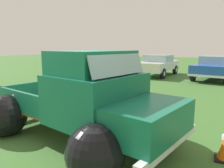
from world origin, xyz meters
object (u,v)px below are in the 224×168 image
Objects in this scene: vintage_pickup_truck at (88,107)px; show_car_0 at (158,64)px; spectator_0 at (88,64)px; show_car_1 at (215,67)px.

vintage_pickup_truck is 1.08× the size of show_car_0.
spectator_0 is (-4.59, 7.44, 0.20)m from vintage_pickup_truck.
show_car_0 is at bearing 3.31° from spectator_0.
show_car_1 is 2.79× the size of spectator_0.
spectator_0 reaches higher than show_car_1.
show_car_1 is at bearing -20.09° from spectator_0.
spectator_0 is at bearing -51.90° from show_car_1.
spectator_0 is (-3.24, -3.92, 0.18)m from show_car_0.
vintage_pickup_truck is 11.45m from show_car_0.
vintage_pickup_truck is at bearing 12.36° from show_car_0.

